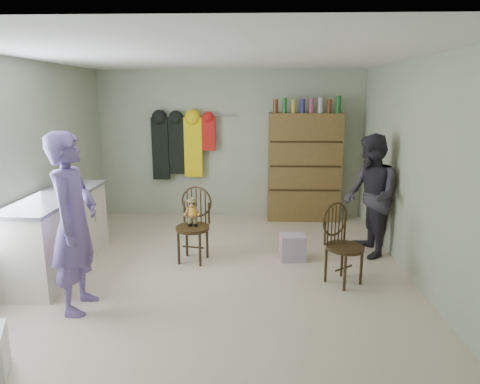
{
  "coord_description": "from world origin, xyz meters",
  "views": [
    {
      "loc": [
        0.43,
        -4.81,
        2.1
      ],
      "look_at": [
        0.25,
        0.2,
        0.95
      ],
      "focal_mm": 32.0,
      "sensor_mm": 36.0,
      "label": 1
    }
  ],
  "objects_px": {
    "counter": "(57,233)",
    "dresser": "(304,167)",
    "chair_front": "(194,219)",
    "chair_far": "(341,241)"
  },
  "relations": [
    {
      "from": "counter",
      "to": "dresser",
      "type": "relative_size",
      "value": 0.9
    },
    {
      "from": "counter",
      "to": "dresser",
      "type": "xyz_separation_m",
      "value": [
        3.2,
        2.3,
        0.44
      ]
    },
    {
      "from": "chair_front",
      "to": "chair_far",
      "type": "bearing_deg",
      "value": -7.59
    },
    {
      "from": "dresser",
      "to": "counter",
      "type": "bearing_deg",
      "value": -144.32
    },
    {
      "from": "chair_far",
      "to": "dresser",
      "type": "distance_m",
      "value": 2.55
    },
    {
      "from": "counter",
      "to": "chair_front",
      "type": "relative_size",
      "value": 1.95
    },
    {
      "from": "counter",
      "to": "chair_front",
      "type": "xyz_separation_m",
      "value": [
        1.6,
        0.39,
        0.07
      ]
    },
    {
      "from": "counter",
      "to": "chair_far",
      "type": "relative_size",
      "value": 2.03
    },
    {
      "from": "chair_front",
      "to": "chair_far",
      "type": "xyz_separation_m",
      "value": [
        1.75,
        -0.6,
        -0.05
      ]
    },
    {
      "from": "chair_front",
      "to": "dresser",
      "type": "distance_m",
      "value": 2.52
    }
  ]
}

